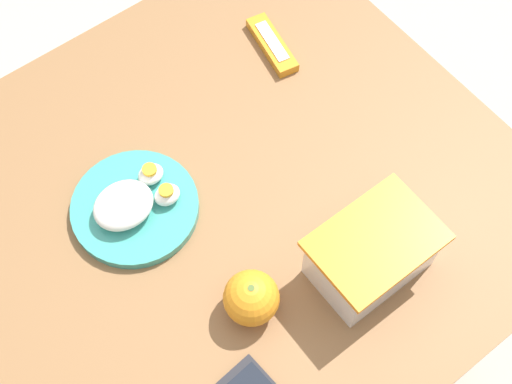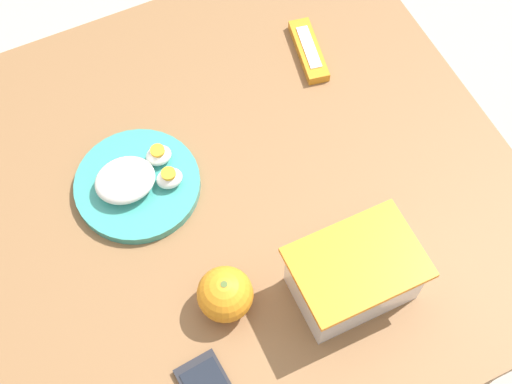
{
  "view_description": "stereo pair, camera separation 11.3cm",
  "coord_description": "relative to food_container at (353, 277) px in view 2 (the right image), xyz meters",
  "views": [
    {
      "loc": [
        0.28,
        0.45,
        1.77
      ],
      "look_at": [
        -0.04,
        0.03,
        0.78
      ],
      "focal_mm": 50.0,
      "sensor_mm": 36.0,
      "label": 1
    },
    {
      "loc": [
        0.19,
        0.51,
        1.77
      ],
      "look_at": [
        -0.04,
        0.03,
        0.78
      ],
      "focal_mm": 50.0,
      "sensor_mm": 36.0,
      "label": 2
    }
  ],
  "objects": [
    {
      "name": "ground_plane",
      "position": [
        0.1,
        -0.23,
        -0.79
      ],
      "size": [
        10.0,
        10.0,
        0.0
      ],
      "primitive_type": "plane",
      "color": "#B2A899"
    },
    {
      "name": "table",
      "position": [
        0.1,
        -0.23,
        -0.17
      ],
      "size": [
        0.94,
        0.88,
        0.75
      ],
      "color": "brown",
      "rests_on": "ground_plane"
    },
    {
      "name": "food_container",
      "position": [
        0.0,
        0.0,
        0.0
      ],
      "size": [
        0.18,
        0.13,
        0.11
      ],
      "color": "white",
      "rests_on": "table"
    },
    {
      "name": "orange_fruit",
      "position": [
        0.18,
        -0.06,
        -0.01
      ],
      "size": [
        0.08,
        0.08,
        0.08
      ],
      "color": "orange",
      "rests_on": "table"
    },
    {
      "name": "rice_plate",
      "position": [
        0.23,
        -0.3,
        -0.03
      ],
      "size": [
        0.21,
        0.21,
        0.06
      ],
      "color": "teal",
      "rests_on": "table"
    },
    {
      "name": "candy_bar",
      "position": [
        -0.15,
        -0.43,
        -0.04
      ],
      "size": [
        0.06,
        0.14,
        0.02
      ],
      "color": "orange",
      "rests_on": "table"
    }
  ]
}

